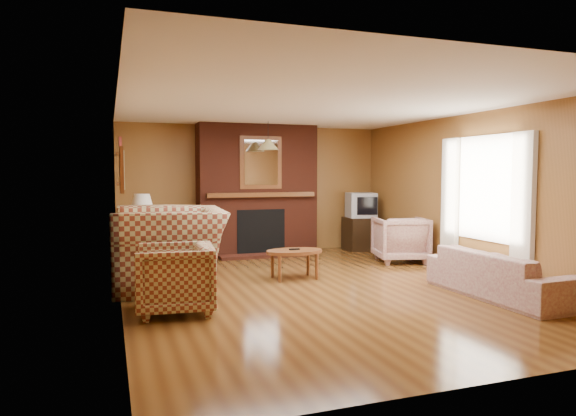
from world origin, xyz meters
name	(u,v)px	position (x,y,z in m)	size (l,w,h in m)	color
floor	(320,288)	(0.00, 0.00, 0.00)	(6.50, 6.50, 0.00)	#4E2B10
ceiling	(320,104)	(0.00, 0.00, 2.40)	(6.50, 6.50, 0.00)	white
wall_back	(254,189)	(0.00, 3.25, 1.20)	(6.50, 6.50, 0.00)	#915D2C
wall_front	(498,218)	(0.00, -3.25, 1.20)	(6.50, 6.50, 0.00)	#915D2C
wall_left	(119,201)	(-2.50, 0.00, 1.20)	(6.50, 6.50, 0.00)	#915D2C
wall_right	(477,194)	(2.50, 0.00, 1.20)	(6.50, 6.50, 0.00)	#915D2C
fireplace	(257,191)	(0.00, 2.98, 1.18)	(2.20, 0.82, 2.40)	#4A1C10
window_right	(484,200)	(2.45, -0.20, 1.13)	(0.10, 1.85, 2.00)	beige
bookshelf	(120,163)	(-2.44, 1.90, 1.67)	(0.09, 0.55, 0.71)	#5F3016
botanical_print	(122,170)	(-2.47, -0.30, 1.55)	(0.05, 0.40, 0.50)	#5F3016
pendant_light	(268,145)	(0.00, 2.30, 2.00)	(0.36, 0.36, 0.48)	black
plaid_loveseat	(170,247)	(-1.85, 0.78, 0.52)	(1.61, 1.41, 1.05)	maroon
plaid_armchair	(175,278)	(-1.95, -0.59, 0.38)	(0.80, 0.83, 0.75)	maroon
floral_sofa	(501,274)	(1.90, -1.18, 0.28)	(1.94, 0.76, 0.57)	#BEB293
floral_armchair	(400,239)	(2.08, 1.39, 0.39)	(0.82, 0.85, 0.77)	#BEB293
coffee_table	(294,254)	(-0.12, 0.66, 0.36)	(0.83, 0.51, 0.44)	#5F3016
side_table	(143,249)	(-2.10, 2.45, 0.28)	(0.42, 0.42, 0.55)	#5F3016
table_lamp	(142,211)	(-2.10, 2.45, 0.90)	(0.38, 0.38, 0.62)	silver
tv_stand	(361,234)	(2.05, 2.80, 0.32)	(0.59, 0.54, 0.64)	black
crt_tv	(361,205)	(2.05, 2.79, 0.88)	(0.60, 0.60, 0.48)	#A2A5AA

